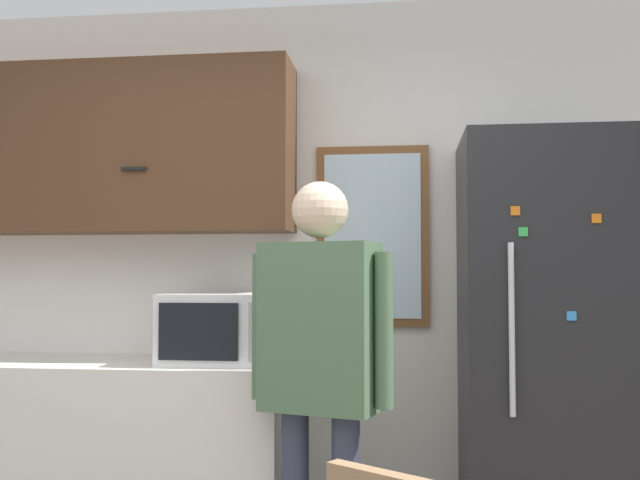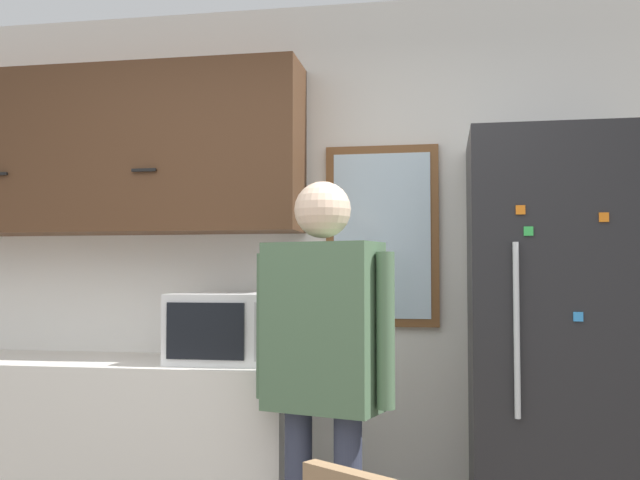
{
  "view_description": "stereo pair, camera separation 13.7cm",
  "coord_description": "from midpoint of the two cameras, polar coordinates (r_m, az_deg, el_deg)",
  "views": [
    {
      "loc": [
        0.55,
        -1.47,
        1.34
      ],
      "look_at": [
        0.23,
        1.13,
        1.46
      ],
      "focal_mm": 40.0,
      "sensor_mm": 36.0,
      "label": 1
    },
    {
      "loc": [
        0.68,
        -1.45,
        1.34
      ],
      "look_at": [
        0.23,
        1.13,
        1.46
      ],
      "focal_mm": 40.0,
      "sensor_mm": 36.0,
      "label": 2
    }
  ],
  "objects": [
    {
      "name": "back_wall",
      "position": [
        3.59,
        0.02,
        -2.53
      ],
      "size": [
        6.0,
        0.06,
        2.7
      ],
      "color": "white",
      "rests_on": "ground_plane"
    },
    {
      "name": "counter",
      "position": [
        3.75,
        -18.4,
        -16.06
      ],
      "size": [
        2.2,
        0.6,
        0.93
      ],
      "color": "silver",
      "rests_on": "ground_plane"
    },
    {
      "name": "upper_cabinets",
      "position": [
        3.81,
        -17.14,
        6.69
      ],
      "size": [
        2.2,
        0.36,
        0.82
      ],
      "color": "#51331E"
    },
    {
      "name": "microwave",
      "position": [
        3.34,
        -6.09,
        -6.99
      ],
      "size": [
        0.5,
        0.43,
        0.32
      ],
      "color": "white",
      "rests_on": "counter"
    },
    {
      "name": "person",
      "position": [
        2.84,
        1.62,
        -8.66
      ],
      "size": [
        0.58,
        0.34,
        1.71
      ],
      "rotation": [
        0.0,
        0.0,
        -0.29
      ],
      "color": "#33384C",
      "rests_on": "ground_plane"
    },
    {
      "name": "refrigerator",
      "position": [
        3.26,
        19.68,
        -9.09
      ],
      "size": [
        0.73,
        0.66,
        1.94
      ],
      "color": "#232326",
      "rests_on": "ground_plane"
    },
    {
      "name": "window",
      "position": [
        3.51,
        6.11,
        0.34
      ],
      "size": [
        0.55,
        0.05,
        0.89
      ],
      "color": "brown"
    }
  ]
}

